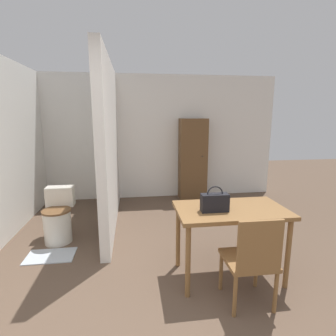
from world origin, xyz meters
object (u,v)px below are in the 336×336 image
object	(u,v)px
dining_table	(231,217)
wooden_chair	(252,258)
wooden_cabinet	(193,159)
toilet	(58,218)
handbag	(215,202)

from	to	relation	value
dining_table	wooden_chair	bearing A→B (deg)	-86.67
dining_table	wooden_cabinet	size ratio (longest dim) A/B	0.68
toilet	wooden_cabinet	bearing A→B (deg)	35.85
handbag	wooden_cabinet	distance (m)	2.83
wooden_chair	handbag	distance (m)	0.60
toilet	wooden_chair	bearing A→B (deg)	-37.62
toilet	dining_table	bearing A→B (deg)	-28.86
wooden_chair	handbag	xyz separation A→B (m)	(-0.22, 0.41, 0.39)
toilet	wooden_cabinet	distance (m)	2.82
handbag	toilet	bearing A→B (deg)	147.29
dining_table	wooden_chair	distance (m)	0.51
wooden_chair	wooden_cabinet	world-z (taller)	wooden_cabinet
handbag	wooden_cabinet	size ratio (longest dim) A/B	0.17
dining_table	handbag	size ratio (longest dim) A/B	4.13
dining_table	wooden_cabinet	bearing A→B (deg)	85.07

